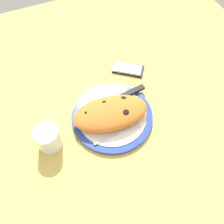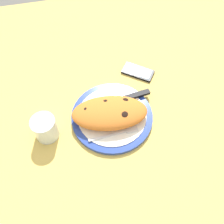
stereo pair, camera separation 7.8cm
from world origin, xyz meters
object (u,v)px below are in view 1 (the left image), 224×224
(plate, at_px, (112,116))
(smartphone, at_px, (128,69))
(knife, at_px, (125,95))
(water_glass, at_px, (49,139))
(calzone, at_px, (110,113))
(fork, at_px, (122,132))

(plate, xyz_separation_m, smartphone, (0.15, 0.18, -0.00))
(knife, distance_m, smartphone, 0.15)
(plate, xyz_separation_m, water_glass, (-0.23, -0.02, 0.03))
(calzone, height_order, knife, calzone)
(plate, distance_m, fork, 0.08)
(plate, distance_m, knife, 0.10)
(calzone, bearing_deg, fork, -79.52)
(fork, xyz_separation_m, water_glass, (-0.23, 0.06, 0.02))
(calzone, height_order, smartphone, calzone)
(plate, distance_m, calzone, 0.04)
(plate, height_order, knife, knife)
(smartphone, xyz_separation_m, water_glass, (-0.38, -0.20, 0.03))
(plate, distance_m, water_glass, 0.23)
(water_glass, bearing_deg, calzone, 2.58)
(smartphone, bearing_deg, plate, -129.02)
(plate, height_order, calzone, calzone)
(calzone, bearing_deg, knife, 36.34)
(smartphone, bearing_deg, water_glass, -152.24)
(plate, distance_m, smartphone, 0.24)
(plate, xyz_separation_m, knife, (0.08, 0.06, 0.01))
(plate, relative_size, water_glass, 3.30)
(knife, bearing_deg, fork, -118.86)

